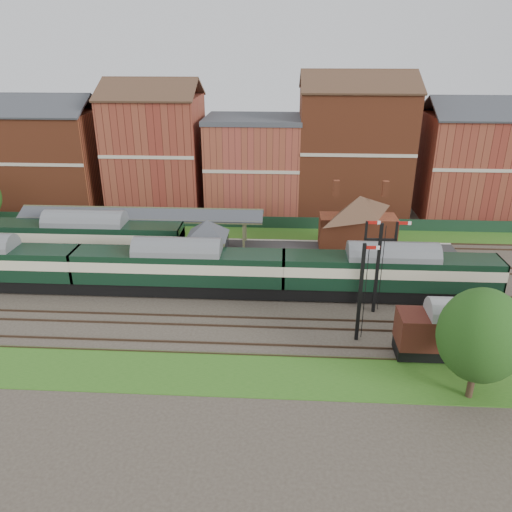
# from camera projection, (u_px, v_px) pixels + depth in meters

# --- Properties ---
(ground) EXTENTS (160.00, 160.00, 0.00)m
(ground) POSITION_uv_depth(u_px,v_px,m) (236.00, 294.00, 45.69)
(ground) COLOR #473D33
(ground) RESTS_ON ground
(grass_back) EXTENTS (90.00, 4.50, 0.06)m
(grass_back) POSITION_uv_depth(u_px,v_px,m) (249.00, 233.00, 60.38)
(grass_back) COLOR #2D6619
(grass_back) RESTS_ON ground
(grass_front) EXTENTS (90.00, 5.00, 0.06)m
(grass_front) POSITION_uv_depth(u_px,v_px,m) (220.00, 373.00, 34.66)
(grass_front) COLOR #2D6619
(grass_front) RESTS_ON ground
(fence) EXTENTS (90.00, 0.12, 1.50)m
(fence) POSITION_uv_depth(u_px,v_px,m) (250.00, 222.00, 61.93)
(fence) COLOR #193823
(fence) RESTS_ON ground
(platform) EXTENTS (55.00, 3.40, 1.00)m
(platform) POSITION_uv_depth(u_px,v_px,m) (199.00, 248.00, 54.72)
(platform) COLOR #2D2D2D
(platform) RESTS_ON ground
(signal_box) EXTENTS (5.40, 5.40, 6.00)m
(signal_box) POSITION_uv_depth(u_px,v_px,m) (208.00, 248.00, 47.59)
(signal_box) COLOR #627956
(signal_box) RESTS_ON ground
(brick_hut) EXTENTS (3.20, 2.64, 2.94)m
(brick_hut) POSITION_uv_depth(u_px,v_px,m) (291.00, 269.00, 47.94)
(brick_hut) COLOR maroon
(brick_hut) RESTS_ON ground
(station_building) EXTENTS (8.10, 8.10, 5.90)m
(station_building) POSITION_uv_depth(u_px,v_px,m) (358.00, 221.00, 52.46)
(station_building) COLOR brown
(station_building) RESTS_ON platform
(canopy) EXTENTS (26.00, 3.89, 4.08)m
(canopy) POSITION_uv_depth(u_px,v_px,m) (142.00, 212.00, 53.44)
(canopy) COLOR brown
(canopy) RESTS_ON platform
(semaphore_bracket) EXTENTS (3.60, 0.25, 8.18)m
(semaphore_bracket) POSITION_uv_depth(u_px,v_px,m) (379.00, 262.00, 40.94)
(semaphore_bracket) COLOR black
(semaphore_bracket) RESTS_ON ground
(semaphore_siding) EXTENTS (1.23, 0.25, 8.00)m
(semaphore_siding) POSITION_uv_depth(u_px,v_px,m) (361.00, 291.00, 37.10)
(semaphore_siding) COLOR black
(semaphore_siding) RESTS_ON ground
(town_backdrop) EXTENTS (69.00, 10.00, 16.00)m
(town_backdrop) POSITION_uv_depth(u_px,v_px,m) (252.00, 160.00, 65.92)
(town_backdrop) COLOR brown
(town_backdrop) RESTS_ON ground
(dmu_train) EXTENTS (56.73, 2.98, 4.36)m
(dmu_train) POSITION_uv_depth(u_px,v_px,m) (179.00, 268.00, 44.97)
(dmu_train) COLOR black
(dmu_train) RESTS_ON ground
(platform_railcar) EXTENTS (19.82, 3.12, 4.57)m
(platform_railcar) POSITION_uv_depth(u_px,v_px,m) (87.00, 238.00, 51.48)
(platform_railcar) COLOR black
(platform_railcar) RESTS_ON ground
(goods_van_a) EXTENTS (6.03, 2.61, 3.66)m
(goods_van_a) POSITION_uv_depth(u_px,v_px,m) (440.00, 332.00, 35.78)
(goods_van_a) COLOR black
(goods_van_a) RESTS_ON ground
(tree_far) EXTENTS (5.27, 5.27, 7.70)m
(tree_far) POSITION_uv_depth(u_px,v_px,m) (481.00, 336.00, 30.57)
(tree_far) COLOR #382619
(tree_far) RESTS_ON ground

